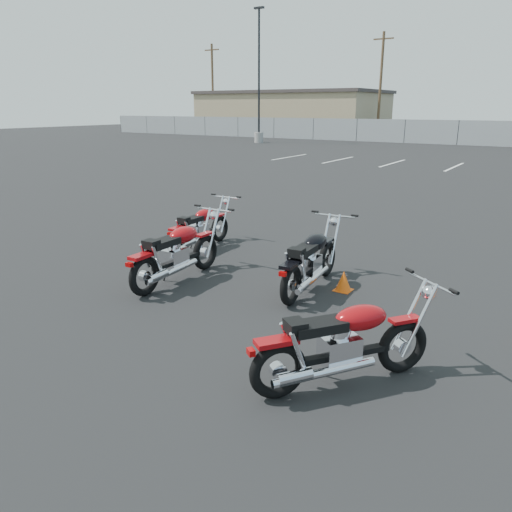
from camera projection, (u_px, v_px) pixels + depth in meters
The scene contains 11 objects.
ground at pixel (222, 307), 7.20m from camera, with size 120.00×120.00×0.00m, color black.
motorcycle_front_red at pixel (200, 228), 10.03m from camera, with size 0.76×1.97×0.97m.
motorcycle_second_black at pixel (311, 260), 7.76m from camera, with size 0.83×2.15×1.05m.
motorcycle_third_red at pixel (177, 253), 8.11m from camera, with size 0.86×2.21×1.08m.
motorcycle_rear_red at pixel (344, 343), 5.06m from camera, with size 1.61×1.93×1.04m.
training_cone_near at pixel (344, 281), 7.81m from camera, with size 0.26×0.26×0.31m.
light_pole_west at pixel (259, 110), 39.04m from camera, with size 0.80×0.70×9.86m.
tan_building_west at pixel (292, 113), 51.81m from camera, with size 18.40×10.40×4.30m.
utility_pole_a at pixel (213, 88), 52.81m from camera, with size 1.80×0.24×9.00m.
utility_pole_b at pixel (381, 84), 44.28m from camera, with size 1.80×0.24×9.00m.
parking_line_stripes at pixel (423, 165), 24.60m from camera, with size 15.12×4.00×0.01m.
Camera 1 is at (4.04, -5.36, 2.78)m, focal length 35.00 mm.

